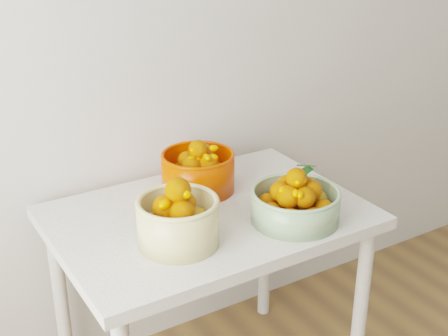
{
  "coord_description": "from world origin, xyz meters",
  "views": [
    {
      "loc": [
        -1.26,
        0.03,
        1.71
      ],
      "look_at": [
        -0.33,
        1.55,
        0.92
      ],
      "focal_mm": 50.0,
      "sensor_mm": 36.0,
      "label": 1
    }
  ],
  "objects_px": {
    "table": "(209,238)",
    "bowl_orange": "(198,171)",
    "bowl_cream": "(178,220)",
    "bowl_green": "(295,202)"
  },
  "relations": [
    {
      "from": "table",
      "to": "bowl_green",
      "type": "xyz_separation_m",
      "value": [
        0.21,
        -0.19,
        0.16
      ]
    },
    {
      "from": "table",
      "to": "bowl_green",
      "type": "height_order",
      "value": "bowl_green"
    },
    {
      "from": "table",
      "to": "bowl_cream",
      "type": "bearing_deg",
      "value": -144.65
    },
    {
      "from": "table",
      "to": "bowl_green",
      "type": "distance_m",
      "value": 0.32
    },
    {
      "from": "table",
      "to": "bowl_cream",
      "type": "xyz_separation_m",
      "value": [
        -0.18,
        -0.12,
        0.17
      ]
    },
    {
      "from": "bowl_green",
      "to": "bowl_orange",
      "type": "bearing_deg",
      "value": 113.16
    },
    {
      "from": "bowl_cream",
      "to": "bowl_green",
      "type": "xyz_separation_m",
      "value": [
        0.38,
        -0.06,
        -0.02
      ]
    },
    {
      "from": "bowl_cream",
      "to": "bowl_orange",
      "type": "distance_m",
      "value": 0.37
    },
    {
      "from": "bowl_green",
      "to": "bowl_orange",
      "type": "height_order",
      "value": "bowl_orange"
    },
    {
      "from": "table",
      "to": "bowl_orange",
      "type": "distance_m",
      "value": 0.24
    }
  ]
}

